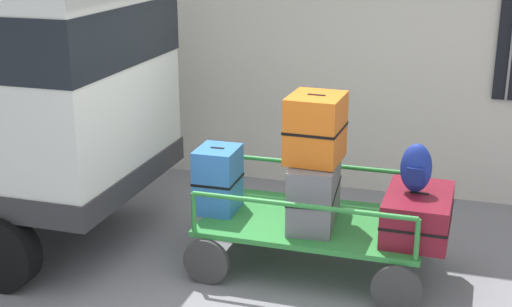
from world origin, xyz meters
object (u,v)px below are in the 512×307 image
at_px(suitcase_left_bottom, 218,179).
at_px(suitcase_midleft_bottom, 315,190).
at_px(suitcase_center_bottom, 418,214).
at_px(suitcase_midleft_middle, 316,128).
at_px(luggage_cart, 314,229).
at_px(backpack, 416,168).

xyz_separation_m(suitcase_left_bottom, suitcase_midleft_bottom, (0.94, 0.01, -0.01)).
xyz_separation_m(suitcase_left_bottom, suitcase_center_bottom, (1.88, -0.02, -0.12)).
bearing_deg(suitcase_center_bottom, suitcase_left_bottom, 179.51).
xyz_separation_m(suitcase_left_bottom, suitcase_midleft_middle, (0.94, -0.01, 0.59)).
distance_m(suitcase_left_bottom, suitcase_midleft_middle, 1.11).
height_order(luggage_cart, suitcase_midleft_middle, suitcase_midleft_middle).
bearing_deg(luggage_cart, backpack, -2.01).
bearing_deg(suitcase_midleft_bottom, luggage_cart, 90.00).
distance_m(suitcase_midleft_bottom, backpack, 0.95).
bearing_deg(suitcase_midleft_middle, suitcase_left_bottom, 179.10).
distance_m(luggage_cart, suitcase_center_bottom, 0.98).
relative_size(suitcase_left_bottom, suitcase_midleft_bottom, 0.70).
bearing_deg(backpack, suitcase_left_bottom, 179.72).
distance_m(suitcase_midleft_middle, backpack, 0.94).
bearing_deg(suitcase_center_bottom, suitcase_midleft_bottom, 178.15).
xyz_separation_m(luggage_cart, suitcase_left_bottom, (-0.94, -0.02, 0.40)).
bearing_deg(backpack, luggage_cart, 177.99).
height_order(suitcase_midleft_middle, suitcase_center_bottom, suitcase_midleft_middle).
bearing_deg(suitcase_midleft_bottom, suitcase_center_bottom, -1.85).
xyz_separation_m(suitcase_midleft_middle, suitcase_center_bottom, (0.94, -0.00, -0.71)).
bearing_deg(luggage_cart, suitcase_midleft_bottom, -90.00).
xyz_separation_m(suitcase_midleft_bottom, suitcase_center_bottom, (0.94, -0.03, -0.10)).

